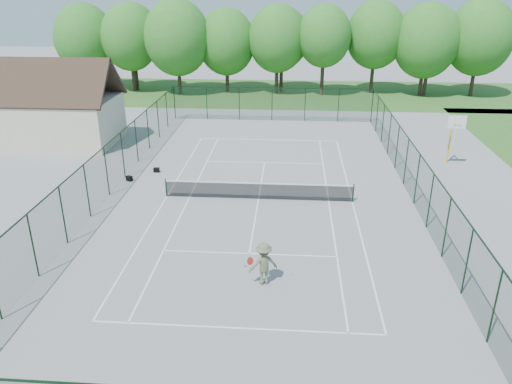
# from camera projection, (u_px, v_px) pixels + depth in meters

# --- Properties ---
(ground) EXTENTS (140.00, 140.00, 0.00)m
(ground) POSITION_uv_depth(u_px,v_px,m) (258.00, 199.00, 29.42)
(ground) COLOR gray
(ground) RESTS_ON ground
(grass_far) EXTENTS (80.00, 16.00, 0.01)m
(grass_far) POSITION_uv_depth(u_px,v_px,m) (276.00, 93.00, 56.94)
(grass_far) COLOR #3B6C29
(grass_far) RESTS_ON ground
(court_lines) EXTENTS (11.05, 23.85, 0.01)m
(court_lines) POSITION_uv_depth(u_px,v_px,m) (258.00, 199.00, 29.41)
(court_lines) COLOR white
(court_lines) RESTS_ON ground
(tennis_net) EXTENTS (11.08, 0.08, 1.10)m
(tennis_net) POSITION_uv_depth(u_px,v_px,m) (258.00, 190.00, 29.19)
(tennis_net) COLOR black
(tennis_net) RESTS_ON ground
(fence_enclosure) EXTENTS (18.05, 36.05, 3.02)m
(fence_enclosure) POSITION_uv_depth(u_px,v_px,m) (259.00, 174.00, 28.81)
(fence_enclosure) COLOR #18311D
(fence_enclosure) RESTS_ON ground
(utility_building) EXTENTS (8.60, 6.27, 6.63)m
(utility_building) POSITION_uv_depth(u_px,v_px,m) (61.00, 104.00, 38.44)
(utility_building) COLOR beige
(utility_building) RESTS_ON ground
(tree_line_far) EXTENTS (39.40, 6.40, 9.70)m
(tree_line_far) POSITION_uv_depth(u_px,v_px,m) (277.00, 39.00, 54.60)
(tree_line_far) COLOR #3B2A1E
(tree_line_far) RESTS_ON ground
(basketball_goal) EXTENTS (1.20, 1.43, 3.65)m
(basketball_goal) POSITION_uv_depth(u_px,v_px,m) (454.00, 129.00, 33.81)
(basketball_goal) COLOR #DFC309
(basketball_goal) RESTS_ON ground
(sports_bag_a) EXTENTS (0.46, 0.39, 0.32)m
(sports_bag_a) POSITION_uv_depth(u_px,v_px,m) (129.00, 178.00, 32.02)
(sports_bag_a) COLOR black
(sports_bag_a) RESTS_ON ground
(sports_bag_b) EXTENTS (0.41, 0.27, 0.30)m
(sports_bag_b) POSITION_uv_depth(u_px,v_px,m) (156.00, 170.00, 33.48)
(sports_bag_b) COLOR black
(sports_bag_b) RESTS_ON ground
(tennis_player) EXTENTS (1.87, 1.09, 1.91)m
(tennis_player) POSITION_uv_depth(u_px,v_px,m) (264.00, 264.00, 20.89)
(tennis_player) COLOR #606749
(tennis_player) RESTS_ON ground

